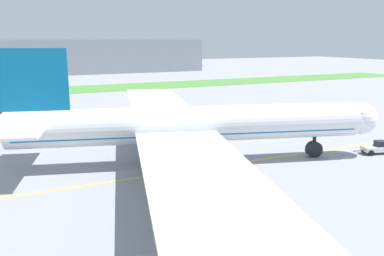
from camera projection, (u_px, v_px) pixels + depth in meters
name	position (u px, v px, depth m)	size (l,w,h in m)	color
ground_plane	(198.00, 160.00, 63.84)	(600.00, 600.00, 0.00)	gray
apron_taxi_line	(210.00, 167.00, 60.46)	(280.00, 0.36, 0.01)	yellow
grass_median_strip	(72.00, 90.00, 153.65)	(320.00, 24.00, 0.10)	#4C8438
airliner_foreground	(184.00, 125.00, 61.16)	(58.91, 97.03, 16.94)	white
pushback_tug	(377.00, 148.00, 67.45)	(6.38, 3.42, 2.10)	white
ground_crew_marshaller_front	(152.00, 149.00, 66.90)	(0.34, 0.53, 1.56)	black
terminal_building	(96.00, 56.00, 227.84)	(119.70, 20.00, 18.00)	gray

